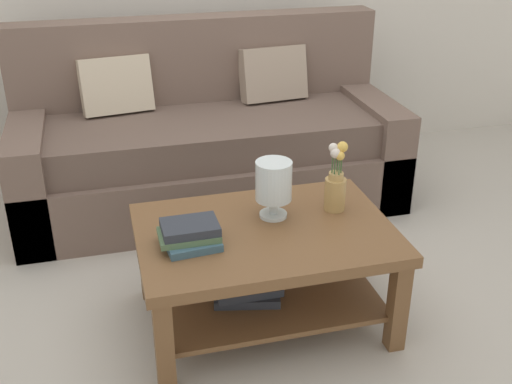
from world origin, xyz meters
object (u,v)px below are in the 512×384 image
object	(u,v)px
book_stack_main	(190,234)
glass_hurricane_vase	(274,183)
coffee_table	(264,256)
couch	(208,143)
flower_pitcher	(336,184)

from	to	relation	value
book_stack_main	glass_hurricane_vase	bearing A→B (deg)	20.28
glass_hurricane_vase	coffee_table	bearing A→B (deg)	-124.56
coffee_table	book_stack_main	distance (m)	0.37
couch	coffee_table	distance (m)	1.26
coffee_table	book_stack_main	world-z (taller)	book_stack_main
couch	flower_pitcher	size ratio (longest dim) A/B	6.96
couch	coffee_table	size ratio (longest dim) A/B	2.08
coffee_table	couch	bearing A→B (deg)	90.10
couch	coffee_table	world-z (taller)	couch
book_stack_main	glass_hurricane_vase	size ratio (longest dim) A/B	0.94
couch	glass_hurricane_vase	size ratio (longest dim) A/B	8.68
flower_pitcher	book_stack_main	bearing A→B (deg)	-168.33
coffee_table	glass_hurricane_vase	bearing A→B (deg)	55.44
glass_hurricane_vase	flower_pitcher	distance (m)	0.28
couch	flower_pitcher	world-z (taller)	couch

